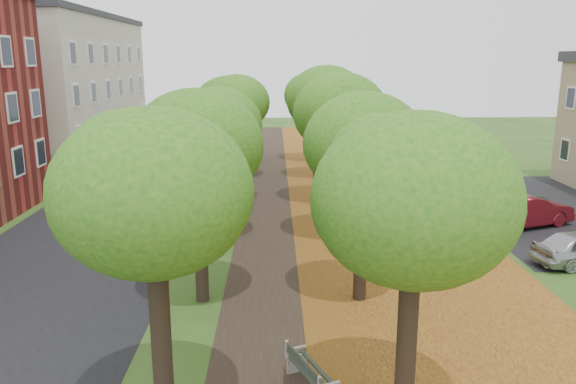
{
  "coord_description": "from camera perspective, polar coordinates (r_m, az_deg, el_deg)",
  "views": [
    {
      "loc": [
        0.03,
        -9.97,
        7.21
      ],
      "look_at": [
        0.5,
        9.71,
        2.5
      ],
      "focal_mm": 35.0,
      "sensor_mm": 36.0,
      "label": 1
    }
  ],
  "objects": [
    {
      "name": "street_asphalt",
      "position": [
        27.06,
        -17.48,
        -2.63
      ],
      "size": [
        8.0,
        70.0,
        0.01
      ],
      "primitive_type": "cube",
      "color": "black",
      "rests_on": "ground"
    },
    {
      "name": "footpath",
      "position": [
        25.99,
        -1.37,
        -2.65
      ],
      "size": [
        3.2,
        70.0,
        0.01
      ],
      "primitive_type": "cube",
      "color": "black",
      "rests_on": "ground"
    },
    {
      "name": "leaf_verge",
      "position": [
        26.46,
        9.53,
        -2.54
      ],
      "size": [
        7.5,
        70.0,
        0.01
      ],
      "primitive_type": "cube",
      "color": "#A76F1E",
      "rests_on": "ground"
    },
    {
      "name": "parking_lot",
      "position": [
        30.14,
        25.25,
        -1.7
      ],
      "size": [
        9.0,
        16.0,
        0.01
      ],
      "primitive_type": "cube",
      "color": "black",
      "rests_on": "ground"
    },
    {
      "name": "tree_row_west",
      "position": [
        25.19,
        -6.49,
        7.77
      ],
      "size": [
        3.73,
        33.73,
        6.38
      ],
      "color": "black",
      "rests_on": "ground"
    },
    {
      "name": "tree_row_east",
      "position": [
        25.23,
        4.54,
        7.82
      ],
      "size": [
        3.73,
        33.73,
        6.38
      ],
      "color": "black",
      "rests_on": "ground"
    },
    {
      "name": "building_cream",
      "position": [
        46.27,
        -23.33,
        9.9
      ],
      "size": [
        10.3,
        20.3,
        10.4
      ],
      "color": "beige",
      "rests_on": "ground"
    },
    {
      "name": "bench",
      "position": [
        13.01,
        2.26,
        -17.91
      ],
      "size": [
        1.17,
        1.85,
        0.85
      ],
      "rotation": [
        0.0,
        0.0,
        1.97
      ],
      "color": "#29342A",
      "rests_on": "ground"
    },
    {
      "name": "car_red",
      "position": [
        26.66,
        23.0,
        -1.74
      ],
      "size": [
        4.61,
        3.02,
        1.43
      ],
      "primitive_type": "imported",
      "rotation": [
        0.0,
        0.0,
        1.95
      ],
      "color": "maroon",
      "rests_on": "ground"
    },
    {
      "name": "car_grey",
      "position": [
        28.72,
        21.14,
        -0.68
      ],
      "size": [
        4.71,
        2.51,
        1.3
      ],
      "primitive_type": "imported",
      "rotation": [
        0.0,
        0.0,
        1.41
      ],
      "color": "#2F2F34",
      "rests_on": "ground"
    },
    {
      "name": "car_white",
      "position": [
        31.37,
        19.14,
        0.6
      ],
      "size": [
        5.01,
        3.48,
        1.27
      ],
      "primitive_type": "imported",
      "rotation": [
        0.0,
        0.0,
        1.9
      ],
      "color": "silver",
      "rests_on": "ground"
    }
  ]
}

